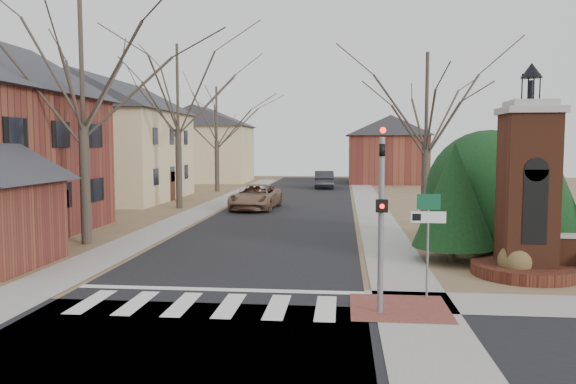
# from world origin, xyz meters

# --- Properties ---
(ground) EXTENTS (120.00, 120.00, 0.00)m
(ground) POSITION_xyz_m (0.00, 0.00, 0.00)
(ground) COLOR brown
(ground) RESTS_ON ground
(main_street) EXTENTS (8.00, 70.00, 0.01)m
(main_street) POSITION_xyz_m (0.00, 22.00, 0.01)
(main_street) COLOR black
(main_street) RESTS_ON ground
(cross_street) EXTENTS (120.00, 8.00, 0.01)m
(cross_street) POSITION_xyz_m (0.00, -3.00, 0.01)
(cross_street) COLOR black
(cross_street) RESTS_ON ground
(crosswalk_zone) EXTENTS (8.00, 2.20, 0.02)m
(crosswalk_zone) POSITION_xyz_m (0.00, 0.80, 0.01)
(crosswalk_zone) COLOR silver
(crosswalk_zone) RESTS_ON ground
(stop_bar) EXTENTS (8.00, 0.35, 0.02)m
(stop_bar) POSITION_xyz_m (0.00, 2.30, 0.01)
(stop_bar) COLOR silver
(stop_bar) RESTS_ON ground
(sidewalk_right_main) EXTENTS (2.00, 60.00, 0.02)m
(sidewalk_right_main) POSITION_xyz_m (5.20, 22.00, 0.01)
(sidewalk_right_main) COLOR gray
(sidewalk_right_main) RESTS_ON ground
(sidewalk_left) EXTENTS (2.00, 60.00, 0.02)m
(sidewalk_left) POSITION_xyz_m (-5.20, 22.00, 0.01)
(sidewalk_left) COLOR gray
(sidewalk_left) RESTS_ON ground
(curb_apron) EXTENTS (2.40, 2.40, 0.02)m
(curb_apron) POSITION_xyz_m (4.80, 1.00, 0.01)
(curb_apron) COLOR brown
(curb_apron) RESTS_ON ground
(traffic_signal_pole) EXTENTS (0.28, 0.41, 4.50)m
(traffic_signal_pole) POSITION_xyz_m (4.30, 0.57, 2.59)
(traffic_signal_pole) COLOR slate
(traffic_signal_pole) RESTS_ON ground
(sign_post) EXTENTS (0.90, 0.07, 2.75)m
(sign_post) POSITION_xyz_m (5.59, 1.99, 1.95)
(sign_post) COLOR slate
(sign_post) RESTS_ON ground
(brick_gate_monument) EXTENTS (3.20, 3.20, 6.47)m
(brick_gate_monument) POSITION_xyz_m (9.00, 4.99, 2.17)
(brick_gate_monument) COLOR #582A19
(brick_gate_monument) RESTS_ON ground
(house_stucco_left) EXTENTS (9.80, 12.80, 9.28)m
(house_stucco_left) POSITION_xyz_m (-13.50, 27.00, 4.59)
(house_stucco_left) COLOR beige
(house_stucco_left) RESTS_ON ground
(house_distant_left) EXTENTS (10.80, 8.80, 8.53)m
(house_distant_left) POSITION_xyz_m (-12.01, 48.00, 4.25)
(house_distant_left) COLOR beige
(house_distant_left) RESTS_ON ground
(house_distant_right) EXTENTS (8.80, 8.80, 7.30)m
(house_distant_right) POSITION_xyz_m (7.99, 47.99, 3.65)
(house_distant_right) COLOR brown
(house_distant_right) RESTS_ON ground
(evergreen_near) EXTENTS (2.80, 2.80, 4.10)m
(evergreen_near) POSITION_xyz_m (7.20, 7.00, 2.30)
(evergreen_near) COLOR #473D33
(evergreen_near) RESTS_ON ground
(evergreen_mid) EXTENTS (3.40, 3.40, 4.70)m
(evergreen_mid) POSITION_xyz_m (10.50, 8.20, 2.60)
(evergreen_mid) COLOR #473D33
(evergreen_mid) RESTS_ON ground
(evergreen_mass) EXTENTS (4.80, 4.80, 4.80)m
(evergreen_mass) POSITION_xyz_m (9.00, 9.50, 2.40)
(evergreen_mass) COLOR black
(evergreen_mass) RESTS_ON ground
(bare_tree_0) EXTENTS (8.05, 8.05, 11.15)m
(bare_tree_0) POSITION_xyz_m (-7.00, 9.00, 7.70)
(bare_tree_0) COLOR #473D33
(bare_tree_0) RESTS_ON ground
(bare_tree_1) EXTENTS (8.40, 8.40, 11.64)m
(bare_tree_1) POSITION_xyz_m (-7.00, 22.00, 8.03)
(bare_tree_1) COLOR #473D33
(bare_tree_1) RESTS_ON ground
(bare_tree_2) EXTENTS (7.35, 7.35, 10.19)m
(bare_tree_2) POSITION_xyz_m (-7.50, 35.00, 7.03)
(bare_tree_2) COLOR #473D33
(bare_tree_2) RESTS_ON ground
(bare_tree_3) EXTENTS (7.00, 7.00, 9.70)m
(bare_tree_3) POSITION_xyz_m (7.50, 16.00, 6.69)
(bare_tree_3) COLOR #473D33
(bare_tree_3) RESTS_ON ground
(pickup_truck) EXTENTS (2.94, 5.72, 1.54)m
(pickup_truck) POSITION_xyz_m (-2.06, 21.93, 0.77)
(pickup_truck) COLOR #876249
(pickup_truck) RESTS_ON ground
(distant_car) EXTENTS (1.97, 5.04, 1.64)m
(distant_car) POSITION_xyz_m (1.60, 39.77, 0.82)
(distant_car) COLOR #2C2E33
(distant_car) RESTS_ON ground
(dry_shrub_left) EXTENTS (1.04, 1.04, 1.04)m
(dry_shrub_left) POSITION_xyz_m (8.60, 4.60, 0.52)
(dry_shrub_left) COLOR brown
(dry_shrub_left) RESTS_ON ground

